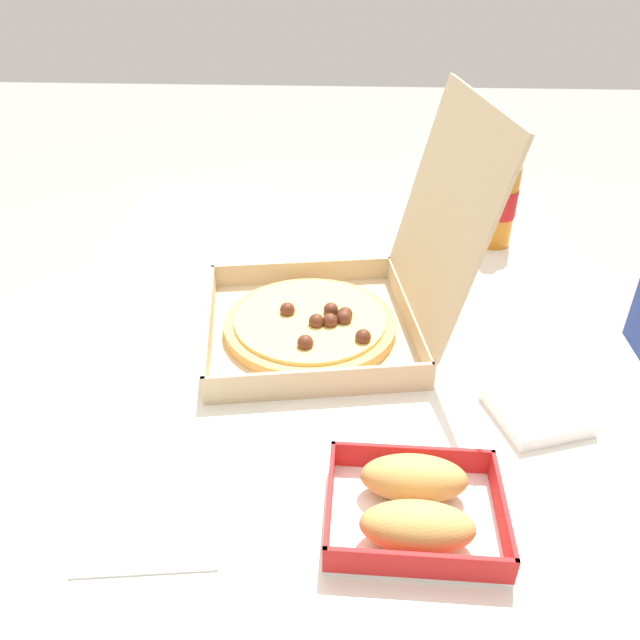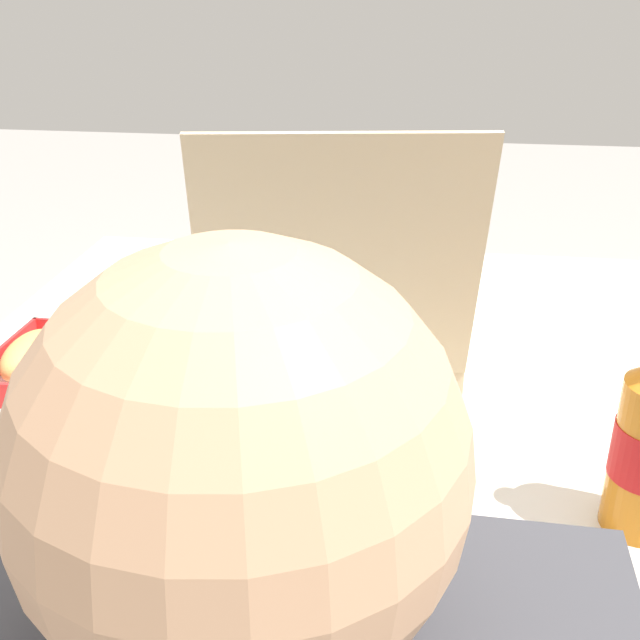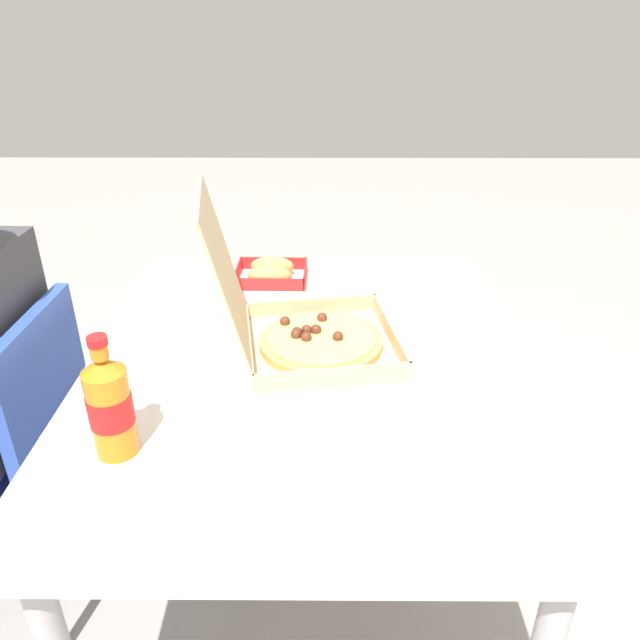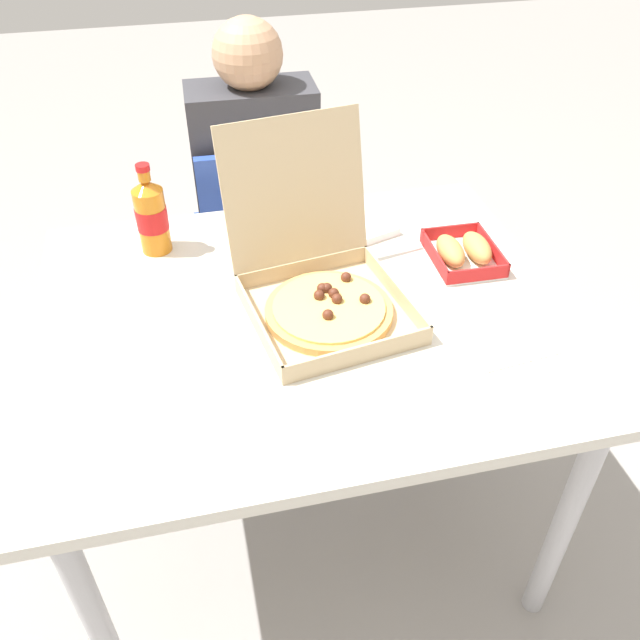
% 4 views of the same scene
% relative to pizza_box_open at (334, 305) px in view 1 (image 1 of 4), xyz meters
% --- Properties ---
extents(ground_plane, '(10.00, 10.00, 0.00)m').
position_rel_pizza_box_open_xyz_m(ground_plane, '(-0.04, -0.00, -0.78)').
color(ground_plane, gray).
extents(dining_table, '(1.14, 0.93, 0.73)m').
position_rel_pizza_box_open_xyz_m(dining_table, '(-0.04, -0.00, -0.13)').
color(dining_table, silver).
rests_on(dining_table, ground_plane).
extents(pizza_box_open, '(0.38, 0.44, 0.36)m').
position_rel_pizza_box_open_xyz_m(pizza_box_open, '(0.00, 0.00, 0.00)').
color(pizza_box_open, tan).
rests_on(pizza_box_open, dining_table).
extents(bread_side_box, '(0.15, 0.19, 0.06)m').
position_rel_pizza_box_open_xyz_m(bread_side_box, '(0.36, 0.10, -0.02)').
color(bread_side_box, white).
rests_on(bread_side_box, dining_table).
extents(cola_bottle, '(0.07, 0.07, 0.22)m').
position_rel_pizza_box_open_xyz_m(cola_bottle, '(-0.34, 0.31, 0.04)').
color(cola_bottle, orange).
rests_on(cola_bottle, dining_table).
extents(paper_menu, '(0.23, 0.17, 0.00)m').
position_rel_pizza_box_open_xyz_m(paper_menu, '(0.34, -0.19, -0.05)').
color(paper_menu, white).
rests_on(paper_menu, dining_table).
extents(napkin_pile, '(0.14, 0.14, 0.02)m').
position_rel_pizza_box_open_xyz_m(napkin_pile, '(0.19, 0.27, -0.04)').
color(napkin_pile, white).
rests_on(napkin_pile, dining_table).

